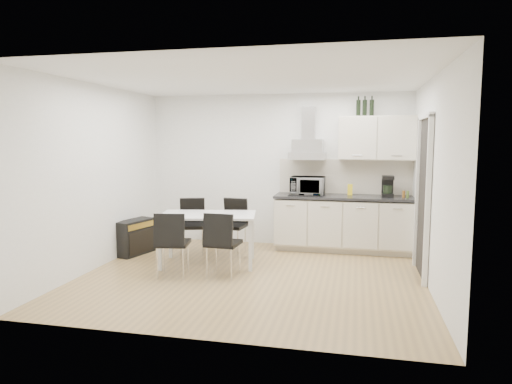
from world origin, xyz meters
The scene contains 15 objects.
ground centered at (0.00, 0.00, 0.00)m, with size 4.50×4.50×0.00m, color #A5864F.
wall_back centered at (0.00, 2.00, 1.30)m, with size 4.50×0.10×2.60m, color white.
wall_front centered at (0.00, -2.00, 1.30)m, with size 4.50×0.10×2.60m, color white.
wall_left centered at (-2.25, 0.00, 1.30)m, with size 0.10×4.00×2.60m, color white.
wall_right centered at (2.25, 0.00, 1.30)m, with size 0.10×4.00×2.60m, color white.
ceiling centered at (0.00, 0.00, 2.60)m, with size 4.50×4.50×0.00m, color white.
doorway centered at (2.21, 0.55, 1.05)m, with size 0.08×1.04×2.10m, color white.
kitchenette centered at (1.19, 1.73, 0.83)m, with size 2.22×0.64×2.52m.
dining_table centered at (-0.75, 0.46, 0.67)m, with size 1.49×1.02×0.75m.
chair_far_left centered at (-1.21, 1.01, 0.44)m, with size 0.44×0.50×0.88m, color black, non-canonical shape.
chair_far_right centered at (-0.59, 1.14, 0.44)m, with size 0.44×0.50×0.88m, color black, non-canonical shape.
chair_near_left centered at (-1.03, -0.20, 0.44)m, with size 0.44×0.50×0.88m, color black, non-canonical shape.
chair_near_right centered at (-0.37, -0.06, 0.44)m, with size 0.44×0.50×0.88m, color black, non-canonical shape.
guitar_amp centered at (-2.09, 0.78, 0.28)m, with size 0.45×0.72×0.56m.
floor_speaker centered at (-1.21, 1.90, 0.14)m, with size 0.17×0.15×0.28m, color black.
Camera 1 is at (1.34, -5.80, 1.83)m, focal length 32.00 mm.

